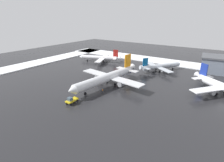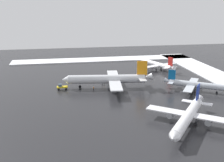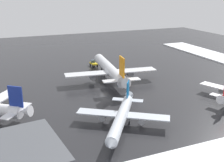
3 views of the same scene
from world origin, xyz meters
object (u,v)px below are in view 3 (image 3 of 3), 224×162
Objects in this scene: airplane_far_rear at (121,117)px; ground_crew_by_nose_gear at (119,74)px; ground_crew_beside_wing at (96,73)px; pushback_tug at (93,63)px; airplane_foreground_jet at (110,69)px; ground_crew_near_tug at (125,74)px.

airplane_far_rear reaches higher than ground_crew_by_nose_gear.
ground_crew_beside_wing is at bearing -157.39° from airplane_far_rear.
ground_crew_beside_wing is at bearing 163.36° from pushback_tug.
airplane_foreground_jet is 5.86m from ground_crew_by_nose_gear.
airplane_foreground_jet is 23.24× the size of ground_crew_near_tug.
airplane_far_rear is 5.15× the size of pushback_tug.
ground_crew_near_tug is at bearing -172.41° from airplane_far_rear.
ground_crew_near_tug and ground_crew_beside_wing have the same top height.
ground_crew_near_tug is 1.00× the size of ground_crew_beside_wing.
ground_crew_by_nose_gear and ground_crew_near_tug have the same top height.
pushback_tug is (11.99, 55.74, -1.41)m from airplane_far_rear.
pushback_tug is 20.45m from ground_crew_near_tug.
ground_crew_beside_wing is (-9.44, 6.12, 0.00)m from ground_crew_near_tug.
ground_crew_by_nose_gear is (15.81, 37.52, -1.73)m from airplane_far_rear.
airplane_foreground_jet is 7.31m from ground_crew_near_tug.
ground_crew_by_nose_gear is at bearing -5.63° from ground_crew_beside_wing.
ground_crew_by_nose_gear is 8.76m from ground_crew_beside_wing.
airplane_far_rear is 14.07× the size of ground_crew_near_tug.
airplane_foreground_jet is at bearing -40.92° from ground_crew_beside_wing.
airplane_foreground_jet is at bearing -163.77° from airplane_far_rear.
ground_crew_by_nose_gear is 1.00× the size of ground_crew_beside_wing.
airplane_foreground_jet is 23.24× the size of ground_crew_by_nose_gear.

